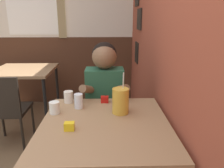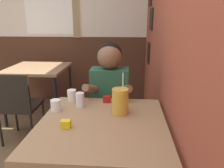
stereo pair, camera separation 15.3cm
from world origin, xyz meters
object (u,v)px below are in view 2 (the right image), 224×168
main_table (102,132)px  cocktail_pitcher (120,101)px  person_seated (110,102)px  background_table (38,73)px  chair_near_window (17,103)px

main_table → cocktail_pitcher: size_ratio=2.94×
main_table → person_seated: 0.61m
background_table → person_seated: (1.09, -0.98, -0.02)m
chair_near_window → person_seated: size_ratio=0.70×
chair_near_window → cocktail_pitcher: bearing=-33.1°
main_table → person_seated: bearing=90.4°
chair_near_window → cocktail_pitcher: cocktail_pitcher is taller
chair_near_window → cocktail_pitcher: 1.43m
background_table → person_seated: person_seated is taller
background_table → cocktail_pitcher: cocktail_pitcher is taller
main_table → background_table: (-1.09, 1.59, -0.01)m
chair_near_window → cocktail_pitcher: size_ratio=2.80×
background_table → cocktail_pitcher: 1.89m
main_table → chair_near_window: size_ratio=1.05×
chair_near_window → person_seated: (1.05, -0.28, 0.15)m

